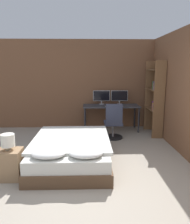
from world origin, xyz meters
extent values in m
plane|color=#9E9384|center=(0.00, 0.00, 0.00)|extent=(20.00, 20.00, 0.00)
cube|color=brown|center=(0.00, 4.06, 1.35)|extent=(12.00, 0.06, 2.70)
cube|color=brown|center=(-0.44, 1.36, 0.11)|extent=(1.46, 2.04, 0.22)
cube|color=silver|center=(-0.44, 1.36, 0.33)|extent=(1.40, 1.98, 0.21)
cube|color=silver|center=(-0.44, 1.48, 0.46)|extent=(1.50, 1.71, 0.05)
ellipsoid|color=white|center=(-0.74, 0.59, 0.50)|extent=(0.55, 0.38, 0.13)
ellipsoid|color=white|center=(-0.13, 0.59, 0.50)|extent=(0.55, 0.38, 0.13)
cube|color=#997551|center=(-1.43, 0.74, 0.25)|extent=(0.40, 0.35, 0.51)
cylinder|color=gray|center=(-1.43, 0.74, 0.51)|extent=(0.10, 0.10, 0.01)
cylinder|color=gray|center=(-1.43, 0.74, 0.55)|extent=(0.02, 0.02, 0.05)
cylinder|color=silver|center=(-1.43, 0.74, 0.68)|extent=(0.22, 0.22, 0.21)
cube|color=#38383D|center=(0.58, 3.65, 0.74)|extent=(1.66, 0.67, 0.03)
cylinder|color=#2D2D33|center=(-0.20, 3.37, 0.36)|extent=(0.05, 0.05, 0.73)
cylinder|color=#2D2D33|center=(1.36, 3.37, 0.36)|extent=(0.05, 0.05, 0.73)
cylinder|color=#2D2D33|center=(-0.20, 3.94, 0.36)|extent=(0.05, 0.05, 0.73)
cylinder|color=#2D2D33|center=(1.36, 3.94, 0.36)|extent=(0.05, 0.05, 0.73)
cylinder|color=#B7B7BC|center=(0.31, 3.89, 0.76)|extent=(0.16, 0.16, 0.01)
cylinder|color=#B7B7BC|center=(0.31, 3.89, 0.81)|extent=(0.03, 0.03, 0.09)
cube|color=#B7B7BC|center=(0.31, 3.89, 1.02)|extent=(0.52, 0.03, 0.32)
cube|color=black|center=(0.31, 3.87, 1.02)|extent=(0.49, 0.00, 0.29)
cylinder|color=#B7B7BC|center=(0.86, 3.89, 0.76)|extent=(0.16, 0.16, 0.01)
cylinder|color=#B7B7BC|center=(0.86, 3.89, 0.81)|extent=(0.03, 0.03, 0.09)
cube|color=#B7B7BC|center=(0.86, 3.89, 1.02)|extent=(0.52, 0.03, 0.32)
cube|color=black|center=(0.86, 3.87, 1.02)|extent=(0.49, 0.00, 0.29)
cube|color=#B7B7BC|center=(0.58, 3.42, 0.77)|extent=(0.37, 0.13, 0.02)
ellipsoid|color=#B7B7BC|center=(0.86, 3.42, 0.78)|extent=(0.07, 0.05, 0.04)
cylinder|color=black|center=(0.56, 2.89, 0.02)|extent=(0.52, 0.52, 0.04)
cylinder|color=gray|center=(0.56, 2.89, 0.21)|extent=(0.05, 0.05, 0.34)
cube|color=#33384C|center=(0.56, 2.89, 0.41)|extent=(0.47, 0.47, 0.07)
cube|color=#33384C|center=(0.56, 2.68, 0.70)|extent=(0.43, 0.05, 0.51)
cube|color=brown|center=(1.74, 2.81, 1.02)|extent=(0.29, 0.02, 2.04)
cube|color=brown|center=(1.74, 3.68, 1.02)|extent=(0.29, 0.02, 2.04)
cube|color=brown|center=(1.74, 3.25, 0.72)|extent=(0.29, 0.85, 0.02)
cube|color=brown|center=(1.74, 3.25, 1.27)|extent=(0.29, 0.85, 0.02)
cube|color=brown|center=(1.74, 3.25, 1.80)|extent=(0.29, 0.85, 0.02)
cube|color=#7A387F|center=(1.74, 2.85, 0.85)|extent=(0.24, 0.03, 0.25)
cube|color=teal|center=(1.74, 2.88, 0.82)|extent=(0.24, 0.04, 0.20)
cube|color=#7A387F|center=(1.74, 2.93, 0.82)|extent=(0.24, 0.04, 0.18)
cube|color=gold|center=(1.74, 2.98, 0.83)|extent=(0.24, 0.04, 0.21)
cube|color=#7A387F|center=(1.74, 3.02, 0.85)|extent=(0.24, 0.02, 0.25)
cube|color=#BCB29E|center=(1.74, 2.85, 1.37)|extent=(0.24, 0.04, 0.19)
cube|color=gold|center=(1.74, 2.89, 1.37)|extent=(0.24, 0.02, 0.18)
cube|color=teal|center=(1.74, 2.92, 1.39)|extent=(0.24, 0.03, 0.22)
cube|color=#7A387F|center=(1.74, 2.96, 1.40)|extent=(0.24, 0.02, 0.24)
cube|color=gold|center=(1.74, 2.99, 1.37)|extent=(0.24, 0.03, 0.18)
cube|color=#28282D|center=(1.74, 3.03, 1.38)|extent=(0.24, 0.03, 0.20)
cube|color=#337042|center=(1.74, 3.07, 1.39)|extent=(0.24, 0.04, 0.22)
camera|label=1|loc=(-0.09, -2.74, 1.84)|focal=35.00mm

